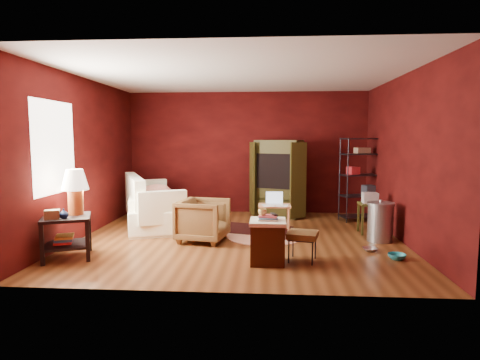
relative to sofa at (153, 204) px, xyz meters
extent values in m
cube|color=brown|center=(1.80, -0.91, -0.45)|extent=(5.50, 5.00, 0.02)
cube|color=white|center=(1.80, -0.91, 2.37)|extent=(5.50, 5.00, 0.02)
cube|color=#490B0A|center=(1.80, 1.60, 0.96)|extent=(5.50, 0.02, 2.80)
cube|color=#490B0A|center=(1.80, -3.42, 0.96)|extent=(5.50, 0.02, 2.80)
cube|color=#490B0A|center=(-0.96, -0.91, 0.96)|extent=(0.02, 5.00, 2.80)
cube|color=#490B0A|center=(4.56, -0.91, 0.96)|extent=(0.02, 5.00, 2.80)
cube|color=white|center=(-0.93, -1.91, 1.16)|extent=(0.02, 1.20, 1.40)
imported|color=white|center=(0.00, 0.00, 0.00)|extent=(1.29, 2.32, 0.87)
imported|color=black|center=(1.21, -1.16, -0.04)|extent=(0.84, 0.88, 0.79)
imported|color=silver|center=(3.88, -1.60, -0.33)|extent=(0.22, 0.08, 0.22)
imported|color=teal|center=(4.16, -1.99, -0.31)|extent=(0.26, 0.13, 0.25)
imported|color=#0C1B3F|center=(-0.57, -2.40, 0.25)|extent=(0.17, 0.17, 0.13)
imported|color=#D8C269|center=(2.23, -2.30, 0.30)|extent=(0.12, 0.09, 0.12)
cube|color=black|center=(-0.61, -2.25, 0.16)|extent=(0.85, 0.85, 0.04)
cube|color=black|center=(-0.61, -2.25, -0.24)|extent=(0.79, 0.79, 0.03)
cube|color=black|center=(-0.77, -2.63, -0.13)|extent=(0.07, 0.07, 0.61)
cube|color=black|center=(-0.23, -2.41, -0.13)|extent=(0.07, 0.07, 0.61)
cube|color=black|center=(-0.99, -2.09, -0.13)|extent=(0.07, 0.07, 0.61)
cube|color=black|center=(-0.45, -1.87, -0.13)|extent=(0.07, 0.07, 0.61)
cylinder|color=#D05F26|center=(-0.53, -2.10, 0.36)|extent=(0.28, 0.28, 0.37)
cone|color=#F2E5C6|center=(-0.53, -2.10, 0.70)|extent=(0.51, 0.51, 0.30)
cube|color=olive|center=(-0.70, -2.46, 0.25)|extent=(0.23, 0.19, 0.13)
cube|color=red|center=(-0.66, -2.27, -0.19)|extent=(0.34, 0.37, 0.03)
cube|color=#3284CB|center=(-0.65, -2.27, -0.15)|extent=(0.34, 0.37, 0.03)
cube|color=#E5C64C|center=(-0.64, -2.26, -0.12)|extent=(0.34, 0.37, 0.03)
cube|color=white|center=(0.03, -0.01, -0.14)|extent=(1.60, 2.18, 0.42)
cube|color=white|center=(-0.30, -0.16, 0.15)|extent=(1.01, 1.91, 0.85)
cube|color=white|center=(0.45, -0.93, 0.09)|extent=(0.85, 0.52, 0.58)
cube|color=white|center=(-0.38, 0.90, 0.09)|extent=(0.85, 0.52, 0.58)
ellipsoid|color=#FF4A24|center=(0.32, -0.52, 0.20)|extent=(0.73, 0.73, 0.30)
ellipsoid|color=#FF4A24|center=(0.08, 0.01, 0.22)|extent=(0.81, 0.81, 0.34)
ellipsoid|color=white|center=(-0.14, 0.49, 0.18)|extent=(0.67, 0.67, 0.28)
cube|color=#472110|center=(2.30, -2.28, -0.16)|extent=(0.47, 0.47, 0.56)
cube|color=white|center=(2.30, -2.28, 0.15)|extent=(0.50, 0.50, 0.05)
cube|color=beige|center=(2.30, -2.28, 0.18)|extent=(0.27, 0.21, 0.02)
cube|color=#528EC1|center=(2.30, -2.28, 0.21)|extent=(0.28, 0.22, 0.02)
cube|color=#DD5258|center=(2.30, -2.28, 0.23)|extent=(0.26, 0.21, 0.02)
cube|color=black|center=(2.38, -2.25, 0.25)|extent=(0.10, 0.17, 0.02)
cube|color=black|center=(2.79, -2.16, -0.06)|extent=(0.49, 0.49, 0.08)
cube|color=#28272F|center=(2.79, -2.16, -0.11)|extent=(0.45, 0.45, 0.02)
cylinder|color=#28272F|center=(2.60, -2.28, -0.27)|extent=(0.02, 0.02, 0.34)
cylinder|color=#28272F|center=(2.91, -2.35, -0.27)|extent=(0.02, 0.02, 0.34)
cylinder|color=#28272F|center=(2.67, -1.96, -0.27)|extent=(0.02, 0.02, 0.34)
cylinder|color=#28272F|center=(2.99, -2.04, -0.27)|extent=(0.02, 0.02, 0.34)
cylinder|color=beige|center=(2.24, -0.76, -0.43)|extent=(1.44, 1.44, 0.01)
cube|color=#441312|center=(2.06, -0.29, -0.42)|extent=(1.49, 1.18, 0.01)
cube|color=#FFAF74|center=(2.42, -0.40, 0.06)|extent=(0.60, 0.42, 0.03)
cylinder|color=#FFAF74|center=(2.17, -0.57, -0.19)|extent=(0.04, 0.04, 0.49)
cylinder|color=#FFAF74|center=(2.68, -0.57, -0.19)|extent=(0.04, 0.04, 0.49)
cylinder|color=#FFAF74|center=(2.16, -0.24, -0.19)|extent=(0.04, 0.04, 0.49)
cylinder|color=#FFAF74|center=(2.68, -0.23, -0.19)|extent=(0.04, 0.04, 0.49)
cube|color=white|center=(2.42, -0.37, 0.08)|extent=(0.32, 0.22, 0.02)
cube|color=silver|center=(2.42, -0.26, 0.19)|extent=(0.32, 0.07, 0.21)
cube|color=white|center=(2.30, -0.50, 0.08)|extent=(0.27, 0.33, 0.00)
cube|color=white|center=(2.56, -0.49, 0.08)|extent=(0.25, 0.33, 0.00)
cube|color=#403912|center=(2.53, 1.15, 0.41)|extent=(1.11, 0.87, 1.70)
cube|color=black|center=(2.50, 1.07, 0.59)|extent=(0.90, 0.67, 0.76)
cube|color=#403912|center=(1.94, 1.12, 0.41)|extent=(0.13, 0.40, 1.61)
cube|color=#403912|center=(2.94, 0.72, 0.41)|extent=(0.36, 0.26, 1.61)
cube|color=#303336|center=(2.52, 1.11, 0.50)|extent=(0.68, 0.62, 0.46)
cube|color=black|center=(2.43, 0.90, 0.50)|extent=(0.42, 0.18, 0.36)
cube|color=#403912|center=(2.52, 1.11, -0.03)|extent=(0.91, 0.72, 0.04)
cylinder|color=#28272F|center=(3.92, 0.48, 0.44)|extent=(0.03, 0.03, 1.75)
cylinder|color=#28272F|center=(4.70, 0.72, 0.44)|extent=(0.03, 0.03, 1.75)
cylinder|color=#28272F|center=(3.81, 0.82, 0.44)|extent=(0.03, 0.03, 1.75)
cylinder|color=#28272F|center=(4.59, 1.06, 0.44)|extent=(0.03, 0.03, 1.75)
cube|color=#28272F|center=(4.26, 0.77, -0.34)|extent=(0.92, 0.60, 0.02)
cube|color=#28272F|center=(4.26, 0.77, 0.10)|extent=(0.92, 0.60, 0.02)
cube|color=#28272F|center=(4.26, 0.77, 0.53)|extent=(0.92, 0.60, 0.02)
cube|color=#28272F|center=(4.26, 0.77, 0.97)|extent=(0.92, 0.60, 0.02)
cube|color=#28272F|center=(4.26, 0.77, 1.29)|extent=(0.92, 0.60, 0.02)
cube|color=#A41B22|center=(4.07, 0.71, 0.63)|extent=(0.26, 0.29, 0.16)
cube|color=#363744|center=(4.44, 0.83, 0.21)|extent=(0.30, 0.30, 0.19)
cube|color=#896A52|center=(4.26, 0.77, 1.05)|extent=(0.34, 0.27, 0.12)
cube|color=#403912|center=(4.16, -0.39, 0.11)|extent=(0.38, 0.38, 0.04)
cube|color=#403912|center=(4.00, -0.56, -0.16)|extent=(0.04, 0.04, 0.55)
cube|color=#403912|center=(4.32, -0.55, -0.16)|extent=(0.04, 0.04, 0.55)
cube|color=#403912|center=(3.99, -0.24, -0.16)|extent=(0.04, 0.04, 0.55)
cube|color=#403912|center=(4.31, -0.23, -0.16)|extent=(0.04, 0.04, 0.55)
cube|color=silver|center=(4.16, -0.39, 0.22)|extent=(0.27, 0.21, 0.19)
cylinder|color=#A8ABB0|center=(4.20, -0.95, -0.13)|extent=(0.45, 0.45, 0.62)
cylinder|color=#A8ABB0|center=(4.20, -0.95, 0.21)|extent=(0.50, 0.50, 0.04)
sphere|color=#A8ABB0|center=(4.20, -0.95, 0.25)|extent=(0.07, 0.07, 0.06)
camera|label=1|loc=(2.30, -7.76, 1.31)|focal=30.00mm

